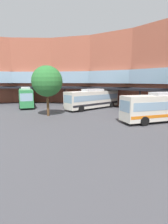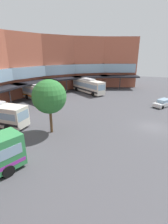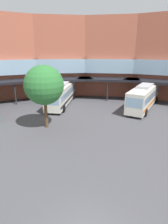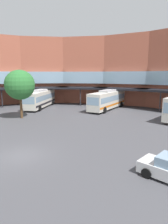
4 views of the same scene
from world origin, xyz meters
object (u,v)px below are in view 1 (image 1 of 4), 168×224
bus_0 (166,107)px  bus_1 (93,99)px  plaza_tree (47,81)px  bus_3 (26,97)px

bus_0 → bus_1: 13.42m
bus_1 → plaza_tree: 10.15m
bus_1 → plaza_tree: (0.83, -9.60, 3.19)m
bus_1 → plaza_tree: plaza_tree is taller
bus_0 → plaza_tree: bearing=-30.3°
bus_1 → bus_3: size_ratio=0.96×
bus_1 → bus_3: 14.09m
bus_0 → plaza_tree: size_ratio=1.68×
bus_0 → plaza_tree: (-12.59, -10.06, 3.16)m
bus_3 → plaza_tree: bearing=13.2°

